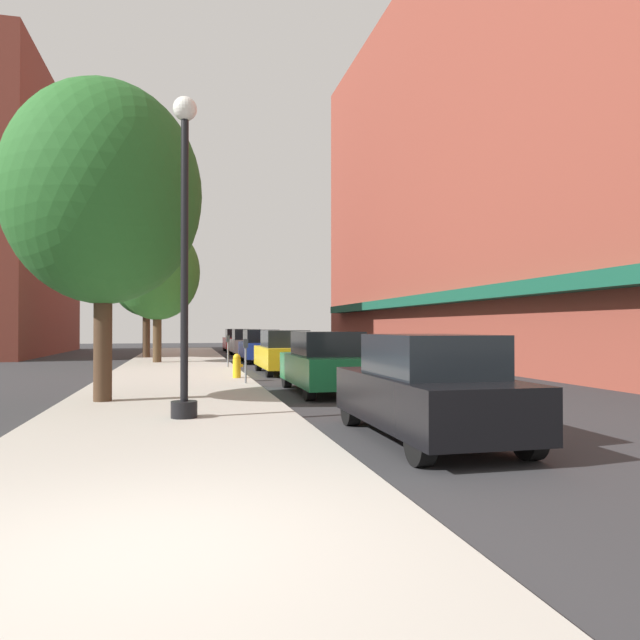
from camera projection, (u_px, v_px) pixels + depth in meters
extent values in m
plane|color=#2D2D30|center=(282.00, 373.00, 22.83)|extent=(90.00, 90.00, 0.00)
cube|color=#A8A399|center=(177.00, 371.00, 22.91)|extent=(4.80, 50.00, 0.12)
cube|color=brown|center=(486.00, 155.00, 29.34)|extent=(6.00, 40.00, 20.86)
cube|color=#144C38|center=(424.00, 300.00, 28.49)|extent=(0.90, 34.00, 0.50)
cube|color=brown|center=(7.00, 218.00, 38.08)|extent=(6.00, 18.00, 17.75)
cylinder|color=black|center=(184.00, 409.00, 10.71)|extent=(0.48, 0.48, 0.30)
cylinder|color=black|center=(185.00, 259.00, 10.74)|extent=(0.14, 0.14, 5.20)
sphere|color=silver|center=(185.00, 109.00, 10.78)|extent=(0.44, 0.44, 0.44)
cylinder|color=gold|center=(237.00, 368.00, 19.14)|extent=(0.26, 0.26, 0.62)
sphere|color=gold|center=(237.00, 357.00, 19.14)|extent=(0.24, 0.24, 0.24)
cylinder|color=gold|center=(241.00, 366.00, 19.17)|extent=(0.12, 0.10, 0.10)
cylinder|color=slate|center=(228.00, 354.00, 24.39)|extent=(0.06, 0.06, 1.05)
cube|color=#33383D|center=(228.00, 339.00, 24.40)|extent=(0.14, 0.09, 0.26)
cylinder|color=slate|center=(246.00, 365.00, 17.31)|extent=(0.06, 0.06, 1.05)
cube|color=#33383D|center=(246.00, 343.00, 17.32)|extent=(0.14, 0.09, 0.26)
cylinder|color=#422D1E|center=(146.00, 330.00, 32.26)|extent=(0.40, 0.40, 3.05)
ellipsoid|color=#235B23|center=(147.00, 276.00, 32.30)|extent=(3.90, 3.90, 4.49)
cylinder|color=#4C3823|center=(157.00, 333.00, 27.79)|extent=(0.40, 0.40, 2.80)
ellipsoid|color=#2D6B28|center=(157.00, 272.00, 27.82)|extent=(3.98, 3.98, 4.58)
cylinder|color=#422D1E|center=(103.00, 333.00, 13.13)|extent=(0.40, 0.40, 3.04)
ellipsoid|color=#235B23|center=(104.00, 193.00, 13.16)|extent=(4.35, 4.35, 5.00)
cylinder|color=black|center=(351.00, 408.00, 10.58)|extent=(0.22, 0.64, 0.64)
cylinder|color=black|center=(431.00, 405.00, 10.93)|extent=(0.22, 0.64, 0.64)
cylinder|color=black|center=(420.00, 441.00, 7.47)|extent=(0.22, 0.64, 0.64)
cylinder|color=black|center=(529.00, 436.00, 7.82)|extent=(0.22, 0.64, 0.64)
cube|color=black|center=(426.00, 399.00, 9.20)|extent=(1.80, 4.30, 0.76)
cube|color=black|center=(430.00, 355.00, 9.07)|extent=(1.56, 2.20, 0.64)
cylinder|color=black|center=(287.00, 377.00, 17.21)|extent=(0.22, 0.64, 0.64)
cylinder|color=black|center=(338.00, 376.00, 17.56)|extent=(0.22, 0.64, 0.64)
cylinder|color=black|center=(309.00, 388.00, 14.09)|extent=(0.22, 0.64, 0.64)
cylinder|color=black|center=(371.00, 386.00, 14.44)|extent=(0.22, 0.64, 0.64)
cube|color=#196638|center=(325.00, 369.00, 15.83)|extent=(1.80, 4.30, 0.76)
cube|color=black|center=(327.00, 343.00, 15.69)|extent=(1.56, 2.20, 0.64)
cylinder|color=black|center=(258.00, 363.00, 23.84)|extent=(0.22, 0.64, 0.64)
cylinder|color=black|center=(296.00, 362.00, 24.19)|extent=(0.22, 0.64, 0.64)
cylinder|color=black|center=(270.00, 368.00, 20.72)|extent=(0.22, 0.64, 0.64)
cylinder|color=black|center=(313.00, 368.00, 21.07)|extent=(0.22, 0.64, 0.64)
cube|color=gold|center=(284.00, 357.00, 22.46)|extent=(1.80, 4.30, 0.76)
cube|color=black|center=(284.00, 339.00, 22.32)|extent=(1.56, 2.20, 0.64)
cylinder|color=black|center=(242.00, 355.00, 30.83)|extent=(0.22, 0.64, 0.64)
cylinder|color=black|center=(271.00, 355.00, 31.18)|extent=(0.22, 0.64, 0.64)
cylinder|color=black|center=(248.00, 358.00, 27.72)|extent=(0.22, 0.64, 0.64)
cylinder|color=black|center=(281.00, 358.00, 28.07)|extent=(0.22, 0.64, 0.64)
cube|color=#1E389E|center=(260.00, 350.00, 29.45)|extent=(1.80, 4.30, 0.76)
cube|color=black|center=(261.00, 336.00, 29.32)|extent=(1.56, 2.20, 0.64)
cylinder|color=black|center=(231.00, 350.00, 37.81)|extent=(0.22, 0.64, 0.64)
cylinder|color=black|center=(255.00, 350.00, 38.17)|extent=(0.22, 0.64, 0.64)
cylinder|color=black|center=(235.00, 352.00, 34.70)|extent=(0.22, 0.64, 0.64)
cylinder|color=black|center=(262.00, 352.00, 35.05)|extent=(0.22, 0.64, 0.64)
cube|color=#B2B2BA|center=(246.00, 346.00, 36.43)|extent=(1.80, 4.30, 0.76)
cube|color=black|center=(246.00, 334.00, 36.30)|extent=(1.56, 2.20, 0.64)
cylinder|color=black|center=(225.00, 347.00, 44.12)|extent=(0.22, 0.64, 0.64)
cylinder|color=black|center=(245.00, 346.00, 44.47)|extent=(0.22, 0.64, 0.64)
cylinder|color=black|center=(228.00, 348.00, 41.01)|extent=(0.22, 0.64, 0.64)
cylinder|color=black|center=(250.00, 348.00, 41.36)|extent=(0.22, 0.64, 0.64)
cube|color=red|center=(237.00, 343.00, 42.74)|extent=(1.80, 4.30, 0.76)
cube|color=black|center=(237.00, 333.00, 42.61)|extent=(1.56, 2.20, 0.64)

